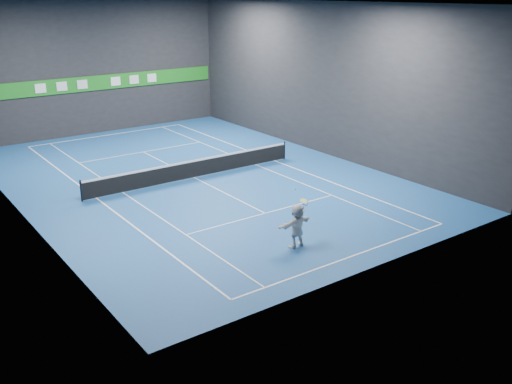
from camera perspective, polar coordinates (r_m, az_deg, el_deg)
ground at (r=30.98m, az=-6.17°, el=1.43°), size 26.00×26.00×0.00m
ceiling at (r=29.46m, az=-6.84°, el=18.30°), size 26.00×26.00×0.00m
wall_back at (r=41.60m, az=-15.59°, el=11.86°), size 18.00×0.10×9.00m
wall_front at (r=19.88m, az=12.48°, el=4.25°), size 18.00×0.10×9.00m
wall_left at (r=26.73m, az=-23.60°, el=6.96°), size 0.10×26.00×9.00m
wall_right at (r=35.14m, az=6.61°, el=11.12°), size 0.10×26.00×9.00m
baseline_near at (r=22.15m, az=9.50°, el=-6.38°), size 10.98×0.08×0.01m
baseline_far at (r=41.37m, az=-14.47°, el=5.56°), size 10.98×0.08×0.01m
sideline_doubles_left at (r=28.83m, az=-15.65°, el=-0.61°), size 0.08×23.78×0.01m
sideline_doubles_right at (r=33.89m, az=1.90°, el=3.13°), size 0.08×23.78×0.01m
sideline_singles_left at (r=29.29m, az=-13.14°, el=-0.07°), size 0.06×23.78×0.01m
sideline_singles_right at (r=33.10m, az=0.00°, el=2.74°), size 0.06×23.78×0.01m
service_line_near at (r=25.93m, az=0.93°, el=-2.14°), size 8.23×0.06×0.01m
service_line_far at (r=36.46m, az=-11.22°, el=3.96°), size 8.23×0.06×0.01m
center_service_line at (r=30.98m, az=-6.17°, el=1.43°), size 0.06×12.80×0.01m
player at (r=22.38m, az=4.10°, el=-3.38°), size 1.68×0.66×1.78m
tennis_ball at (r=21.79m, az=3.94°, el=0.29°), size 0.06×0.06×0.06m
tennis_net at (r=30.82m, az=-6.21°, el=2.38°), size 12.50×0.10×1.07m
sponsor_banner at (r=41.67m, az=-15.43°, el=10.49°), size 17.64×0.11×1.00m
tennis_racket at (r=22.35m, az=4.88°, el=-1.16°), size 0.47×0.34×0.68m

